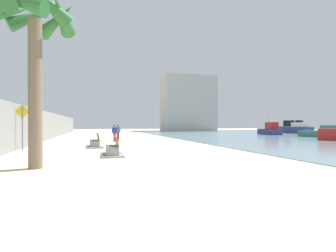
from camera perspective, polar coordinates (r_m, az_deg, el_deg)
The scene contains 14 objects.
ground_plane at distance 27.61m, azimuth -10.68°, elevation -2.92°, with size 120.00×120.00×0.00m, color beige.
seawall at distance 27.88m, azimuth -26.21°, elevation 0.01°, with size 0.80×64.00×2.85m, color gray.
water_bay at distance 38.23m, azimuth 28.04°, elevation -2.01°, with size 36.00×68.00×0.04m, color #7A99A8.
palm_tree at distance 10.88m, azimuth -27.69°, elevation 18.63°, with size 3.02×3.02×6.53m.
bench_near at distance 13.33m, azimuth -12.24°, elevation -5.48°, with size 1.15×2.12×0.98m.
bench_far at distance 18.42m, azimuth -15.98°, elevation -3.86°, with size 1.18×2.14×0.98m.
person_walking at distance 23.77m, azimuth -11.82°, elevation -1.33°, with size 0.48×0.31×1.54m.
person_standing at distance 25.13m, azimuth -11.11°, elevation -1.19°, with size 0.50×0.28×1.57m.
boat_far_left at distance 35.47m, azimuth 32.11°, elevation -1.30°, with size 2.65×6.58×1.43m.
boat_far_right at distance 41.78m, azimuth 21.76°, elevation -0.80°, with size 2.28×4.94×5.98m.
boat_mid_bay at distance 49.53m, azimuth 26.79°, elevation -0.61°, with size 2.73×5.41×6.30m.
boat_distant at distance 55.88m, azimuth 25.33°, elevation -0.36°, with size 4.77×7.51×2.32m.
pedestrian_sign at distance 17.68m, azimuth -29.72°, elevation 0.80°, with size 0.85×0.08×2.79m.
harbor_building at distance 59.39m, azimuth 4.52°, elevation 4.95°, with size 12.00×6.00×12.61m, color #ADAAA3.
Camera 1 is at (-2.56, -9.44, 1.60)m, focal length 27.32 mm.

